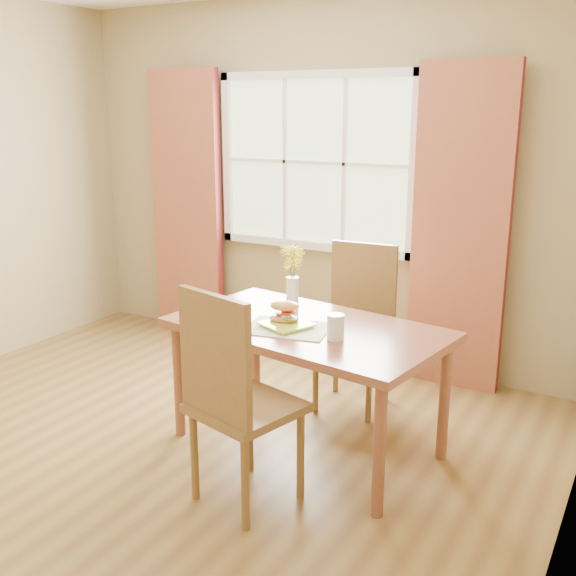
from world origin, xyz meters
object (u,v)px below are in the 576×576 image
(flower_vase, at_px, (293,269))
(dining_table, at_px, (307,338))
(chair_far, at_px, (358,318))
(croissant_sandwich, at_px, (284,312))
(water_glass, at_px, (336,328))
(chair_near, at_px, (231,392))

(flower_vase, bearing_deg, dining_table, -47.31)
(chair_far, bearing_deg, croissant_sandwich, -101.78)
(dining_table, xyz_separation_m, flower_vase, (-0.24, 0.26, 0.32))
(water_glass, bearing_deg, chair_near, -114.27)
(dining_table, distance_m, croissant_sandwich, 0.20)
(chair_far, xyz_separation_m, flower_vase, (-0.23, -0.45, 0.40))
(croissant_sandwich, xyz_separation_m, flower_vase, (-0.13, 0.32, 0.16))
(croissant_sandwich, bearing_deg, flower_vase, 95.29)
(chair_far, bearing_deg, dining_table, -93.89)
(dining_table, xyz_separation_m, chair_near, (-0.02, -0.71, -0.06))
(dining_table, relative_size, water_glass, 11.96)
(dining_table, height_order, water_glass, water_glass)
(chair_near, bearing_deg, croissant_sandwich, 111.69)
(chair_near, height_order, chair_far, chair_near)
(chair_far, relative_size, croissant_sandwich, 5.50)
(flower_vase, bearing_deg, water_glass, -39.51)
(dining_table, bearing_deg, chair_near, -83.76)
(dining_table, xyz_separation_m, chair_far, (-0.01, 0.71, -0.08))
(water_glass, relative_size, flower_vase, 0.35)
(chair_far, height_order, water_glass, chair_far)
(water_glass, bearing_deg, flower_vase, 140.49)
(chair_near, distance_m, water_glass, 0.66)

